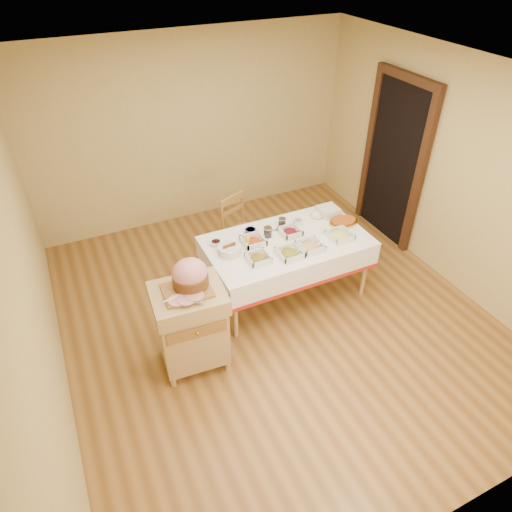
{
  "coord_description": "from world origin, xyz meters",
  "views": [
    {
      "loc": [
        -1.8,
        -3.33,
        3.65
      ],
      "look_at": [
        -0.13,
        0.2,
        0.75
      ],
      "focal_mm": 32.0,
      "sensor_mm": 36.0,
      "label": 1
    }
  ],
  "objects_px": {
    "preserve_jar_left": "(268,232)",
    "plate_stack": "(328,211)",
    "butcher_cart": "(191,324)",
    "bread_basket": "(229,250)",
    "ham_on_board": "(190,277)",
    "dining_chair": "(241,231)",
    "brass_platter": "(343,222)",
    "mustard_bottle": "(247,242)",
    "dining_table": "(286,252)",
    "preserve_jar_right": "(282,223)"
  },
  "relations": [
    {
      "from": "butcher_cart",
      "to": "preserve_jar_right",
      "type": "height_order",
      "value": "butcher_cart"
    },
    {
      "from": "plate_stack",
      "to": "brass_platter",
      "type": "xyz_separation_m",
      "value": [
        0.05,
        -0.24,
        -0.03
      ]
    },
    {
      "from": "dining_table",
      "to": "dining_chair",
      "type": "distance_m",
      "value": 0.81
    },
    {
      "from": "mustard_bottle",
      "to": "plate_stack",
      "type": "relative_size",
      "value": 0.78
    },
    {
      "from": "butcher_cart",
      "to": "dining_chair",
      "type": "xyz_separation_m",
      "value": [
        1.1,
        1.32,
        -0.05
      ]
    },
    {
      "from": "dining_table",
      "to": "brass_platter",
      "type": "bearing_deg",
      "value": 2.14
    },
    {
      "from": "preserve_jar_left",
      "to": "brass_platter",
      "type": "xyz_separation_m",
      "value": [
        0.93,
        -0.13,
        -0.03
      ]
    },
    {
      "from": "butcher_cart",
      "to": "mustard_bottle",
      "type": "xyz_separation_m",
      "value": [
        0.88,
        0.62,
        0.31
      ]
    },
    {
      "from": "ham_on_board",
      "to": "mustard_bottle",
      "type": "bearing_deg",
      "value": 35.04
    },
    {
      "from": "ham_on_board",
      "to": "preserve_jar_left",
      "type": "xyz_separation_m",
      "value": [
        1.12,
        0.68,
        -0.25
      ]
    },
    {
      "from": "preserve_jar_left",
      "to": "mustard_bottle",
      "type": "bearing_deg",
      "value": -161.71
    },
    {
      "from": "preserve_jar_right",
      "to": "bread_basket",
      "type": "bearing_deg",
      "value": -163.41
    },
    {
      "from": "dining_chair",
      "to": "brass_platter",
      "type": "relative_size",
      "value": 2.65
    },
    {
      "from": "dining_table",
      "to": "brass_platter",
      "type": "height_order",
      "value": "brass_platter"
    },
    {
      "from": "bread_basket",
      "to": "brass_platter",
      "type": "bearing_deg",
      "value": -0.68
    },
    {
      "from": "ham_on_board",
      "to": "preserve_jar_right",
      "type": "bearing_deg",
      "value": 30.09
    },
    {
      "from": "dining_table",
      "to": "preserve_jar_right",
      "type": "height_order",
      "value": "preserve_jar_right"
    },
    {
      "from": "preserve_jar_right",
      "to": "dining_table",
      "type": "bearing_deg",
      "value": -106.07
    },
    {
      "from": "preserve_jar_left",
      "to": "brass_platter",
      "type": "relative_size",
      "value": 0.34
    },
    {
      "from": "ham_on_board",
      "to": "dining_chair",
      "type": "bearing_deg",
      "value": 50.61
    },
    {
      "from": "dining_table",
      "to": "preserve_jar_left",
      "type": "height_order",
      "value": "preserve_jar_left"
    },
    {
      "from": "dining_chair",
      "to": "dining_table",
      "type": "bearing_deg",
      "value": -73.34
    },
    {
      "from": "dining_chair",
      "to": "mustard_bottle",
      "type": "xyz_separation_m",
      "value": [
        -0.23,
        -0.71,
        0.36
      ]
    },
    {
      "from": "preserve_jar_right",
      "to": "mustard_bottle",
      "type": "bearing_deg",
      "value": -158.68
    },
    {
      "from": "dining_chair",
      "to": "preserve_jar_left",
      "type": "bearing_deg",
      "value": -83.76
    },
    {
      "from": "ham_on_board",
      "to": "mustard_bottle",
      "type": "xyz_separation_m",
      "value": [
        0.83,
        0.58,
        -0.23
      ]
    },
    {
      "from": "preserve_jar_left",
      "to": "preserve_jar_right",
      "type": "distance_m",
      "value": 0.27
    },
    {
      "from": "bread_basket",
      "to": "brass_platter",
      "type": "relative_size",
      "value": 0.7
    },
    {
      "from": "preserve_jar_right",
      "to": "plate_stack",
      "type": "xyz_separation_m",
      "value": [
        0.63,
        0.0,
        -0.0
      ]
    },
    {
      "from": "brass_platter",
      "to": "preserve_jar_right",
      "type": "bearing_deg",
      "value": 160.64
    },
    {
      "from": "dining_chair",
      "to": "preserve_jar_right",
      "type": "relative_size",
      "value": 8.34
    },
    {
      "from": "butcher_cart",
      "to": "preserve_jar_left",
      "type": "distance_m",
      "value": 1.4
    },
    {
      "from": "dining_chair",
      "to": "plate_stack",
      "type": "relative_size",
      "value": 4.14
    },
    {
      "from": "dining_table",
      "to": "butcher_cart",
      "type": "xyz_separation_m",
      "value": [
        -1.33,
        -0.56,
        -0.07
      ]
    },
    {
      "from": "ham_on_board",
      "to": "butcher_cart",
      "type": "bearing_deg",
      "value": -141.96
    },
    {
      "from": "preserve_jar_left",
      "to": "plate_stack",
      "type": "relative_size",
      "value": 0.54
    },
    {
      "from": "dining_chair",
      "to": "bread_basket",
      "type": "relative_size",
      "value": 3.79
    },
    {
      "from": "dining_table",
      "to": "preserve_jar_right",
      "type": "relative_size",
      "value": 16.2
    },
    {
      "from": "butcher_cart",
      "to": "bread_basket",
      "type": "xyz_separation_m",
      "value": [
        0.66,
        0.6,
        0.27
      ]
    },
    {
      "from": "dining_chair",
      "to": "mustard_bottle",
      "type": "relative_size",
      "value": 5.34
    },
    {
      "from": "brass_platter",
      "to": "butcher_cart",
      "type": "bearing_deg",
      "value": -164.42
    },
    {
      "from": "preserve_jar_left",
      "to": "ham_on_board",
      "type": "bearing_deg",
      "value": -148.85
    },
    {
      "from": "preserve_jar_left",
      "to": "bread_basket",
      "type": "xyz_separation_m",
      "value": [
        -0.51,
        -0.11,
        -0.01
      ]
    },
    {
      "from": "butcher_cart",
      "to": "ham_on_board",
      "type": "bearing_deg",
      "value": 38.04
    },
    {
      "from": "dining_table",
      "to": "ham_on_board",
      "type": "xyz_separation_m",
      "value": [
        -1.29,
        -0.52,
        0.47
      ]
    },
    {
      "from": "ham_on_board",
      "to": "brass_platter",
      "type": "height_order",
      "value": "ham_on_board"
    },
    {
      "from": "mustard_bottle",
      "to": "ham_on_board",
      "type": "bearing_deg",
      "value": -144.96
    },
    {
      "from": "ham_on_board",
      "to": "mustard_bottle",
      "type": "height_order",
      "value": "ham_on_board"
    },
    {
      "from": "dining_table",
      "to": "brass_platter",
      "type": "distance_m",
      "value": 0.79
    },
    {
      "from": "dining_chair",
      "to": "preserve_jar_left",
      "type": "relative_size",
      "value": 7.72
    }
  ]
}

